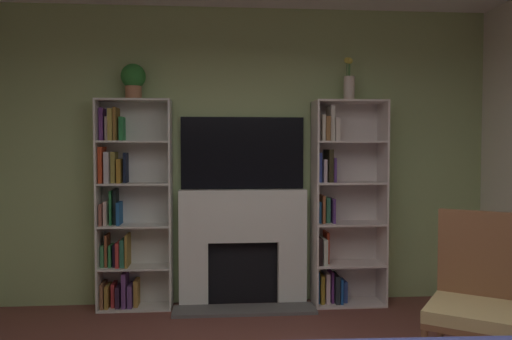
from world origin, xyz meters
name	(u,v)px	position (x,y,z in m)	size (l,w,h in m)	color
wall_back_accent	(242,156)	(0.00, 2.73, 1.43)	(4.98, 0.06, 2.86)	#A1BA77
fireplace	(243,245)	(0.00, 2.61, 0.57)	(1.32, 0.48, 1.11)	white
tv	(242,153)	(0.00, 2.67, 1.46)	(1.18, 0.06, 0.69)	black
bookshelf_left	(127,209)	(-1.10, 2.60, 0.94)	(0.68, 0.28, 1.96)	silver
bookshelf_right	(339,206)	(0.93, 2.58, 0.95)	(0.68, 0.34, 1.96)	silver
potted_plant	(133,79)	(-1.02, 2.55, 2.15)	(0.23, 0.23, 0.33)	#AF714C
vase_with_flowers	(349,83)	(1.02, 2.55, 2.13)	(0.10, 0.10, 0.42)	beige
armchair	(484,297)	(1.51, 0.94, 0.53)	(0.87, 0.86, 1.07)	brown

